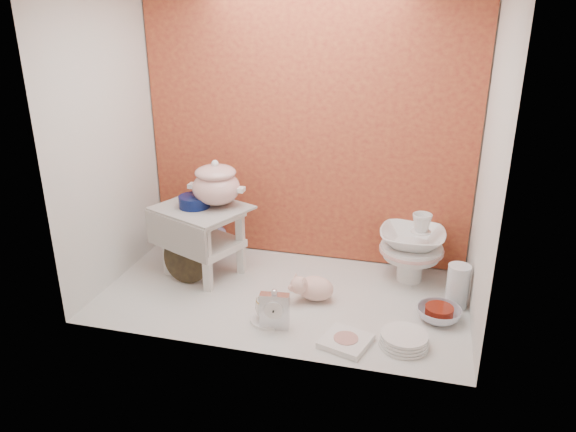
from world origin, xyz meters
name	(u,v)px	position (x,y,z in m)	size (l,w,h in m)	color
ground	(283,295)	(0.00, 0.00, 0.00)	(1.80, 1.80, 0.00)	silver
niche_shell	(292,103)	(0.00, 0.18, 0.93)	(1.86, 1.03, 1.53)	#BC5E2F
step_stool	(204,241)	(-0.47, 0.12, 0.19)	(0.44, 0.38, 0.38)	silver
soup_tureen	(216,183)	(-0.40, 0.16, 0.51)	(0.29, 0.29, 0.25)	white
cobalt_bowl	(194,201)	(-0.51, 0.12, 0.41)	(0.16, 0.16, 0.06)	#091344
floral_platter	(188,226)	(-0.64, 0.31, 0.18)	(0.37, 0.04, 0.37)	silver
blue_white_vase	(205,232)	(-0.56, 0.37, 0.13)	(0.25, 0.25, 0.26)	silver
lacquer_tray	(187,258)	(-0.52, 0.02, 0.13)	(0.27, 0.07, 0.27)	black
mantel_clock	(275,309)	(0.04, -0.30, 0.10)	(0.13, 0.05, 0.19)	silver
plush_pig	(316,288)	(0.17, -0.01, 0.07)	(0.23, 0.16, 0.14)	beige
teacup_saucer	(270,319)	(0.00, -0.24, 0.01)	(0.18, 0.18, 0.01)	white
gold_rim_teacup	(269,308)	(0.00, -0.24, 0.06)	(0.13, 0.13, 0.10)	white
lattice_dish	(346,341)	(0.37, -0.34, 0.01)	(0.19, 0.19, 0.03)	white
dinner_plate_stack	(404,340)	(0.61, -0.29, 0.03)	(0.21, 0.21, 0.06)	white
crystal_bowl	(439,314)	(0.76, -0.05, 0.03)	(0.20, 0.20, 0.06)	silver
clear_glass_vase	(458,286)	(0.84, 0.11, 0.11)	(0.11, 0.11, 0.22)	silver
porcelain_tower	(412,247)	(0.60, 0.32, 0.19)	(0.33, 0.33, 0.38)	white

